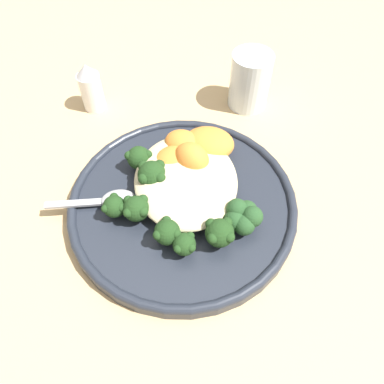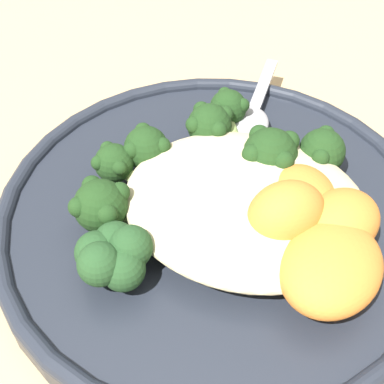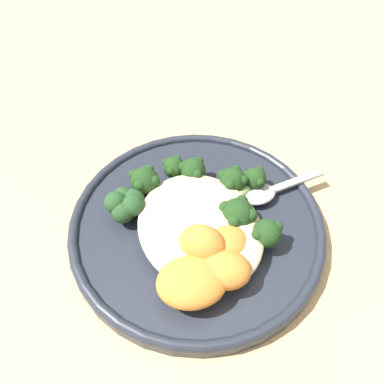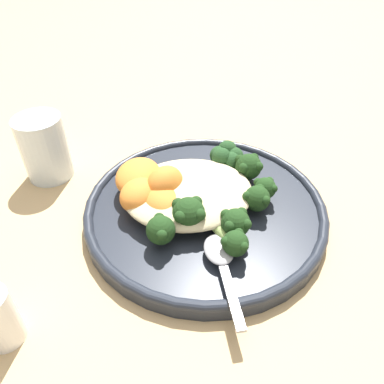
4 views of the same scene
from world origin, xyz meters
name	(u,v)px [view 1 (image 1 of 4)]	position (x,y,z in m)	size (l,w,h in m)	color
ground_plane	(194,201)	(0.00, 0.00, 0.00)	(4.00, 4.00, 0.00)	tan
plate	(183,203)	(0.01, -0.02, 0.01)	(0.29, 0.29, 0.02)	#232833
quinoa_mound	(186,179)	(-0.01, -0.01, 0.03)	(0.15, 0.13, 0.03)	beige
broccoli_stalk_0	(148,162)	(-0.04, -0.06, 0.04)	(0.06, 0.10, 0.03)	#9EBC66
broccoli_stalk_1	(158,176)	(-0.02, -0.04, 0.04)	(0.04, 0.08, 0.04)	#9EBC66
broccoli_stalk_2	(135,201)	(0.02, -0.07, 0.03)	(0.06, 0.12, 0.03)	#9EBC66
broccoli_stalk_3	(152,201)	(0.02, -0.05, 0.04)	(0.08, 0.11, 0.03)	#9EBC66
broccoli_stalk_4	(174,218)	(0.05, -0.03, 0.03)	(0.11, 0.06, 0.03)	#9EBC66
broccoli_stalk_5	(186,230)	(0.06, -0.01, 0.03)	(0.11, 0.03, 0.03)	#9EBC66
broccoli_stalk_6	(214,223)	(0.06, 0.02, 0.04)	(0.11, 0.05, 0.03)	#9EBC66
sweet_potato_chunk_0	(191,159)	(-0.04, 0.00, 0.04)	(0.05, 0.04, 0.04)	orange
sweet_potato_chunk_1	(183,144)	(-0.07, -0.01, 0.04)	(0.05, 0.04, 0.03)	orange
sweet_potato_chunk_2	(175,160)	(-0.04, -0.02, 0.04)	(0.06, 0.05, 0.03)	orange
sweet_potato_chunk_3	(209,143)	(-0.07, 0.03, 0.04)	(0.07, 0.05, 0.03)	orange
kale_tuft	(243,216)	(0.05, 0.05, 0.04)	(0.04, 0.05, 0.03)	#234723
spoon	(111,200)	(0.01, -0.10, 0.03)	(0.03, 0.11, 0.01)	#A3A3A8
water_glass	(250,81)	(-0.19, 0.10, 0.04)	(0.06, 0.06, 0.09)	silver
salt_shaker	(90,87)	(-0.20, -0.14, 0.04)	(0.03, 0.03, 0.08)	white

